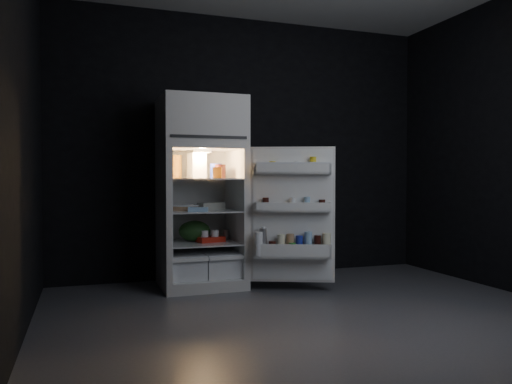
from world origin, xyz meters
name	(u,v)px	position (x,y,z in m)	size (l,w,h in m)	color
floor	(317,316)	(0.00, 0.00, 0.00)	(4.00, 3.40, 0.00)	#525258
wall_back	(247,148)	(0.00, 1.70, 1.35)	(4.00, 0.00, 2.70)	black
wall_front	(500,100)	(0.00, -1.70, 1.35)	(4.00, 0.00, 2.70)	black
wall_left	(19,125)	(-2.00, 0.00, 1.35)	(0.00, 3.40, 2.70)	black
refrigerator	(200,186)	(-0.59, 1.32, 0.96)	(0.76, 0.71, 1.78)	silver
fridge_door	(292,217)	(0.14, 0.80, 0.68)	(0.74, 0.46, 1.22)	silver
milk_jug	(197,166)	(-0.61, 1.36, 1.15)	(0.14, 0.14, 0.24)	white
mayo_jar	(216,171)	(-0.43, 1.33, 1.10)	(0.12, 0.12, 0.14)	navy
jam_jar	(220,171)	(-0.40, 1.26, 1.09)	(0.11, 0.11, 0.13)	black
amber_bottle	(177,167)	(-0.79, 1.41, 1.14)	(0.08, 0.08, 0.22)	#B8761D
small_carton	(217,173)	(-0.48, 1.07, 1.08)	(0.08, 0.06, 0.10)	#C76C17
egg_carton	(211,206)	(-0.49, 1.27, 0.76)	(0.26, 0.10, 0.07)	gray
pie	(185,208)	(-0.73, 1.34, 0.75)	(0.29, 0.29, 0.04)	#A27A55
flat_package	(198,209)	(-0.66, 1.09, 0.75)	(0.18, 0.09, 0.04)	#8EB8DC
wrapped_pkg	(212,206)	(-0.44, 1.45, 0.75)	(0.11, 0.09, 0.05)	beige
produce_bag	(195,231)	(-0.64, 1.34, 0.52)	(0.30, 0.26, 0.20)	#193815
yogurt_tray	(211,239)	(-0.51, 1.24, 0.45)	(0.25, 0.13, 0.05)	#AD1B0E
small_can_red	(216,235)	(-0.41, 1.41, 0.47)	(0.06, 0.06, 0.09)	#AD1B0E
small_can_silver	(226,234)	(-0.31, 1.43, 0.47)	(0.07, 0.07, 0.09)	silver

